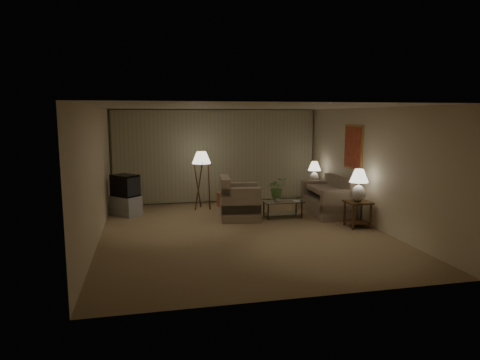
# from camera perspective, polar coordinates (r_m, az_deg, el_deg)

# --- Properties ---
(ground) EXTENTS (7.00, 7.00, 0.00)m
(ground) POSITION_cam_1_polar(r_m,az_deg,el_deg) (9.41, 0.33, -6.95)
(ground) COLOR tan
(ground) RESTS_ON ground
(room_shell) EXTENTS (6.04, 7.02, 2.72)m
(room_shell) POSITION_cam_1_polar(r_m,az_deg,el_deg) (10.57, -1.35, 4.41)
(room_shell) COLOR beige
(room_shell) RESTS_ON ground
(sofa) EXTENTS (1.79, 1.03, 0.75)m
(sofa) POSITION_cam_1_polar(r_m,az_deg,el_deg) (11.21, 11.52, -2.60)
(sofa) COLOR gray
(sofa) RESTS_ON ground
(armchair) EXTENTS (1.23, 1.19, 0.83)m
(armchair) POSITION_cam_1_polar(r_m,az_deg,el_deg) (10.48, -0.02, -2.99)
(armchair) COLOR gray
(armchair) RESTS_ON ground
(side_table_near) EXTENTS (0.52, 0.52, 0.60)m
(side_table_near) POSITION_cam_1_polar(r_m,az_deg,el_deg) (10.08, 15.41, -3.81)
(side_table_near) COLOR #331E0D
(side_table_near) RESTS_ON ground
(side_table_far) EXTENTS (0.54, 0.45, 0.60)m
(side_table_far) POSITION_cam_1_polar(r_m,az_deg,el_deg) (12.39, 9.82, -1.35)
(side_table_far) COLOR #331E0D
(side_table_far) RESTS_ON ground
(table_lamp_near) EXTENTS (0.43, 0.43, 0.73)m
(table_lamp_near) POSITION_cam_1_polar(r_m,az_deg,el_deg) (9.97, 15.56, -0.30)
(table_lamp_near) COLOR silver
(table_lamp_near) RESTS_ON side_table_near
(table_lamp_far) EXTENTS (0.37, 0.37, 0.63)m
(table_lamp_far) POSITION_cam_1_polar(r_m,az_deg,el_deg) (12.31, 9.89, 1.26)
(table_lamp_far) COLOR silver
(table_lamp_far) RESTS_ON side_table_far
(coffee_table) EXTENTS (1.00, 0.54, 0.41)m
(coffee_table) POSITION_cam_1_polar(r_m,az_deg,el_deg) (10.71, 5.70, -3.55)
(coffee_table) COLOR silver
(coffee_table) RESTS_ON ground
(tv_cabinet) EXTENTS (1.19, 1.19, 0.50)m
(tv_cabinet) POSITION_cam_1_polar(r_m,az_deg,el_deg) (11.27, -14.97, -3.32)
(tv_cabinet) COLOR #9F9FA2
(tv_cabinet) RESTS_ON ground
(crt_tv) EXTENTS (1.09, 1.09, 0.54)m
(crt_tv) POSITION_cam_1_polar(r_m,az_deg,el_deg) (11.17, -15.08, -0.70)
(crt_tv) COLOR black
(crt_tv) RESTS_ON tv_cabinet
(floor_lamp) EXTENTS (0.51, 0.51, 1.56)m
(floor_lamp) POSITION_cam_1_polar(r_m,az_deg,el_deg) (11.56, -5.13, 0.11)
(floor_lamp) COLOR #331E0D
(floor_lamp) RESTS_ON ground
(ottoman) EXTENTS (0.66, 0.66, 0.39)m
(ottoman) POSITION_cam_1_polar(r_m,az_deg,el_deg) (12.08, -1.75, -2.50)
(ottoman) COLOR #A85D38
(ottoman) RESTS_ON ground
(vase) EXTENTS (0.17, 0.17, 0.17)m
(vase) POSITION_cam_1_polar(r_m,az_deg,el_deg) (10.62, 4.95, -2.42)
(vase) COLOR white
(vase) RESTS_ON coffee_table
(flowers) EXTENTS (0.47, 0.41, 0.50)m
(flowers) POSITION_cam_1_polar(r_m,az_deg,el_deg) (10.56, 4.98, -0.64)
(flowers) COLOR #527F38
(flowers) RESTS_ON vase
(book) EXTENTS (0.17, 0.22, 0.02)m
(book) POSITION_cam_1_polar(r_m,az_deg,el_deg) (10.66, 7.16, -2.81)
(book) COLOR olive
(book) RESTS_ON coffee_table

